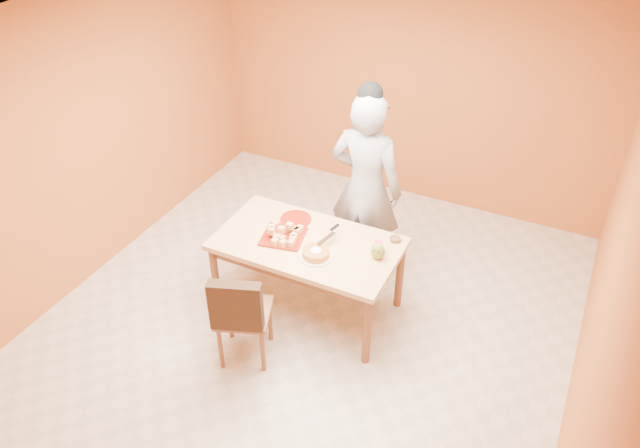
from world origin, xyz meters
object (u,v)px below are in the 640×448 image
at_px(dining_chair, 242,312).
at_px(checker_tin, 395,239).
at_px(dining_table, 308,250).
at_px(person, 366,189).
at_px(sponge_cake, 316,253).
at_px(pastry_platter, 283,236).
at_px(magenta_glass, 378,247).
at_px(red_dinner_plate, 296,219).
at_px(egg_ornament, 378,251).

bearing_deg(dining_chair, checker_tin, 31.32).
bearing_deg(dining_chair, dining_table, 54.52).
relative_size(person, sponge_cake, 8.27).
bearing_deg(pastry_platter, dining_table, 9.35).
height_order(dining_table, sponge_cake, sponge_cake).
distance_m(sponge_cake, magenta_glass, 0.53).
bearing_deg(dining_table, pastry_platter, -170.65).
bearing_deg(red_dinner_plate, pastry_platter, -84.50).
bearing_deg(magenta_glass, dining_chair, -132.25).
bearing_deg(sponge_cake, magenta_glass, 32.50).
xyz_separation_m(dining_chair, red_dinner_plate, (-0.04, 1.02, 0.27)).
xyz_separation_m(person, egg_ornament, (0.40, -0.68, -0.12)).
relative_size(red_dinner_plate, magenta_glass, 2.70).
xyz_separation_m(pastry_platter, sponge_cake, (0.38, -0.12, 0.03)).
bearing_deg(magenta_glass, red_dinner_plate, 171.99).
distance_m(red_dinner_plate, sponge_cake, 0.57).
distance_m(dining_chair, red_dinner_plate, 1.06).
bearing_deg(checker_tin, pastry_platter, -156.76).
relative_size(pastry_platter, sponge_cake, 1.54).
xyz_separation_m(person, red_dinner_plate, (-0.48, -0.48, -0.19)).
height_order(egg_ornament, magenta_glass, egg_ornament).
bearing_deg(pastry_platter, red_dinner_plate, 95.50).
xyz_separation_m(dining_table, egg_ornament, (0.63, 0.05, 0.17)).
height_order(red_dinner_plate, checker_tin, checker_tin).
distance_m(dining_table, checker_tin, 0.77).
height_order(pastry_platter, magenta_glass, magenta_glass).
relative_size(dining_chair, checker_tin, 9.64).
bearing_deg(pastry_platter, egg_ornament, 5.61).
xyz_separation_m(pastry_platter, checker_tin, (0.90, 0.39, 0.00)).
distance_m(dining_table, sponge_cake, 0.26).
xyz_separation_m(sponge_cake, egg_ornament, (0.47, 0.20, 0.04)).
xyz_separation_m(pastry_platter, red_dinner_plate, (-0.03, 0.28, -0.00)).
xyz_separation_m(red_dinner_plate, magenta_glass, (0.85, -0.12, 0.04)).
height_order(dining_chair, sponge_cake, dining_chair).
distance_m(dining_table, magenta_glass, 0.64).
relative_size(red_dinner_plate, egg_ornament, 1.83).
bearing_deg(sponge_cake, egg_ornament, 23.35).
bearing_deg(dining_chair, sponge_cake, 38.72).
bearing_deg(sponge_cake, red_dinner_plate, 135.09).
height_order(dining_chair, person, person).
relative_size(dining_table, magenta_glass, 15.21).
bearing_deg(dining_table, sponge_cake, -44.43).
bearing_deg(dining_table, red_dinner_plate, 134.78).
xyz_separation_m(dining_table, pastry_platter, (-0.22, -0.04, 0.10)).
relative_size(egg_ornament, checker_tin, 1.57).
distance_m(dining_chair, sponge_cake, 0.78).
relative_size(dining_chair, red_dinner_plate, 3.36).
distance_m(person, pastry_platter, 0.91).
distance_m(dining_chair, person, 1.63).
bearing_deg(checker_tin, red_dinner_plate, -173.71).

